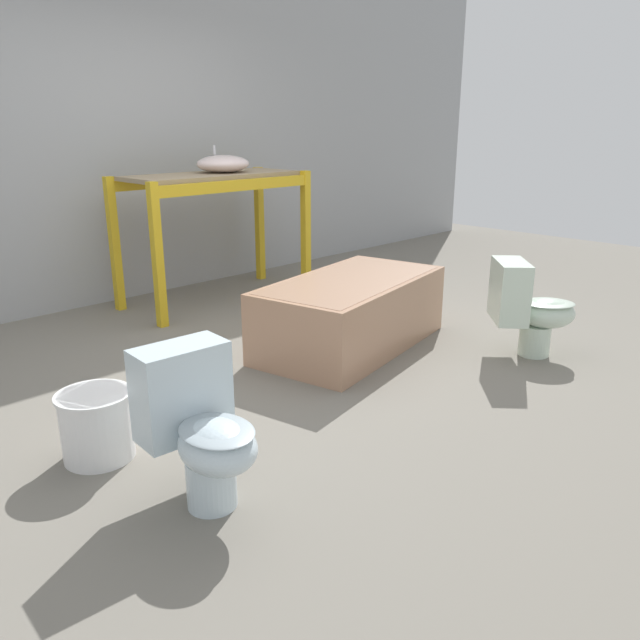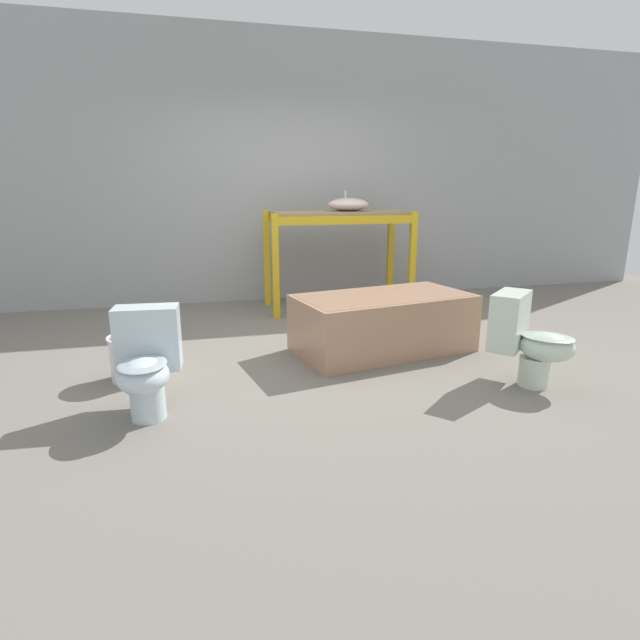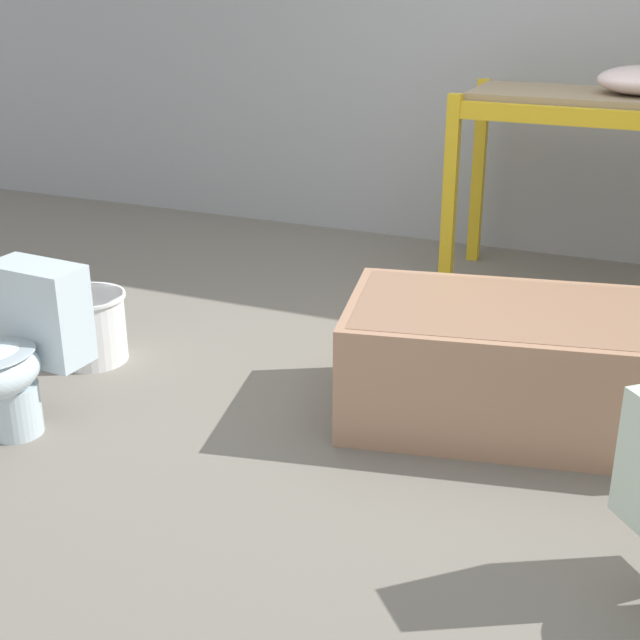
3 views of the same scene
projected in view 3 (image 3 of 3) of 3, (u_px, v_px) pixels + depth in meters
The scene contains 5 objects.
ground_plane at pixel (426, 369), 4.22m from camera, with size 12.00×12.00×0.00m, color slate.
shelving_rack at pixel (612, 132), 4.84m from camera, with size 1.66×0.75×1.13m.
bathtub_main at pixel (529, 358), 3.65m from camera, with size 1.62×1.05×0.50m.
toilet_far at pixel (20, 348), 3.58m from camera, with size 0.41×0.58×0.66m.
bucket_white at pixel (90, 326), 4.25m from camera, with size 0.36×0.36×0.34m.
Camera 3 is at (1.02, -3.72, 1.81)m, focal length 50.00 mm.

